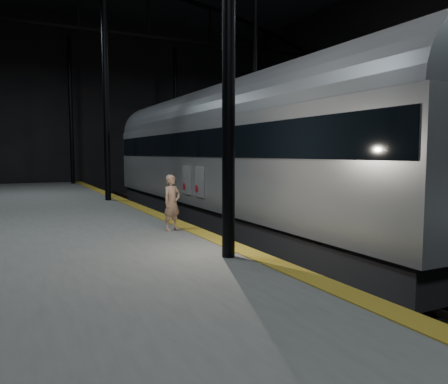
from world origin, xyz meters
TOP-DOWN VIEW (x-y plane):
  - ground at (0.00, 0.00)m, footprint 44.00×44.00m
  - platform_left at (-7.50, 0.00)m, footprint 9.00×43.80m
  - platform_right at (7.50, 0.00)m, footprint 9.00×43.80m
  - tactile_strip at (-3.25, 0.00)m, footprint 0.50×43.80m
  - track at (0.00, 0.00)m, footprint 2.40×43.00m
  - train at (-0.00, 3.82)m, footprint 3.18×21.24m
  - woman at (-3.80, -0.58)m, footprint 0.65×0.54m

SIDE VIEW (x-z plane):
  - ground at x=0.00m, z-range 0.00..0.00m
  - track at x=0.00m, z-range -0.05..0.19m
  - platform_left at x=-7.50m, z-range 0.00..1.00m
  - platform_right at x=7.50m, z-range 0.00..1.00m
  - tactile_strip at x=-3.25m, z-range 1.00..1.01m
  - woman at x=-3.80m, z-range 1.00..2.52m
  - train at x=0.00m, z-range 0.33..6.01m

